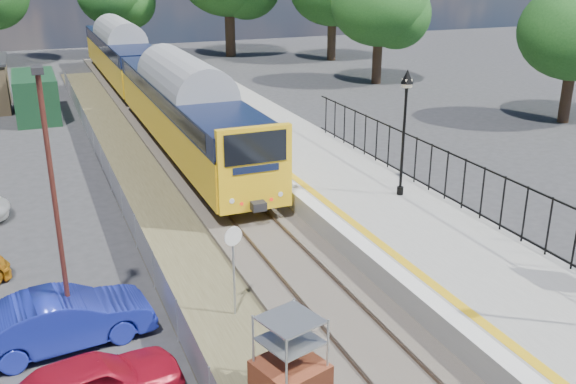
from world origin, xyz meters
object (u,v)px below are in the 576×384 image
train (145,73)px  carpark_lamp (54,196)px  car_blue (64,319)px  victorian_lamp_north (406,104)px  speed_sign (234,257)px  brick_plinth (290,363)px

train → carpark_lamp: 26.36m
train → car_blue: size_ratio=9.47×
victorian_lamp_north → car_blue: (-12.12, -4.08, -3.59)m
speed_sign → carpark_lamp: (-4.16, 0.30, 2.18)m
car_blue → victorian_lamp_north: bearing=-78.2°
brick_plinth → carpark_lamp: carpark_lamp is taller
train → speed_sign: size_ratio=15.50×
train → speed_sign: bearing=-95.5°
brick_plinth → carpark_lamp: 6.58m
brick_plinth → carpark_lamp: bearing=134.9°
brick_plinth → speed_sign: (0.00, 3.88, 0.75)m
victorian_lamp_north → train: size_ratio=0.11×
train → victorian_lamp_north: bearing=-76.1°
train → car_blue: 26.37m
victorian_lamp_north → speed_sign: (-7.80, -4.40, -2.52)m
brick_plinth → car_blue: 6.03m
brick_plinth → car_blue: bearing=135.8°
victorian_lamp_north → speed_sign: victorian_lamp_north is taller
speed_sign → car_blue: (-4.32, 0.32, -1.06)m
victorian_lamp_north → car_blue: bearing=-161.4°
speed_sign → carpark_lamp: bearing=160.2°
train → brick_plinth: (-2.50, -29.62, -1.32)m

